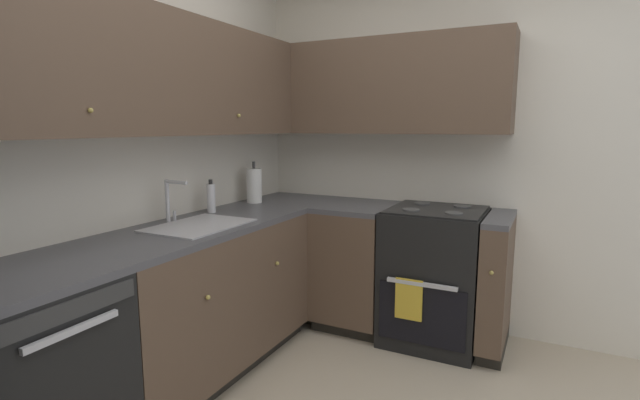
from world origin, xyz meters
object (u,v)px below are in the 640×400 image
oven_range (434,274)px  soap_bottle (211,198)px  dishwasher (27,390)px  paper_towel_roll (254,185)px

oven_range → soap_bottle: (-0.73, 1.29, 0.54)m
dishwasher → soap_bottle: size_ratio=4.02×
paper_towel_roll → dishwasher: bearing=-174.9°
soap_bottle → paper_towel_roll: size_ratio=0.69×
oven_range → paper_towel_roll: (-0.27, 1.27, 0.57)m
soap_bottle → oven_range: bearing=-60.4°
soap_bottle → paper_towel_roll: 0.46m
dishwasher → soap_bottle: (1.35, 0.18, 0.56)m
oven_range → soap_bottle: soap_bottle is taller
dishwasher → paper_towel_roll: paper_towel_roll is taller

